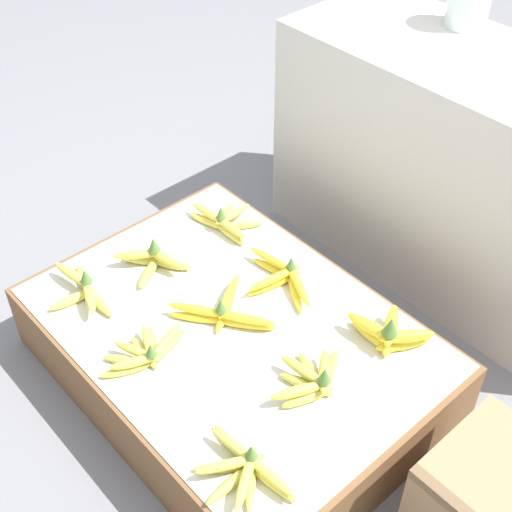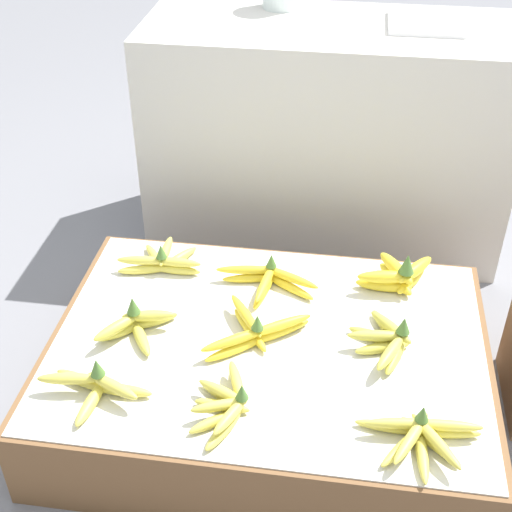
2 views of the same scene
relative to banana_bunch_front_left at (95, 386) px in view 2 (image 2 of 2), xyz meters
name	(u,v)px [view 2 (image 2 of 2)]	position (x,y,z in m)	size (l,w,h in m)	color
ground_plane	(268,402)	(0.34, 0.22, -0.24)	(10.00, 10.00, 0.00)	slate
display_platform	(268,373)	(0.34, 0.22, -0.13)	(1.01, 0.73, 0.21)	brown
back_vendor_table	(326,136)	(0.41, 1.02, 0.11)	(1.08, 0.45, 0.69)	beige
banana_bunch_front_left	(95,386)	(0.00, 0.00, 0.00)	(0.24, 0.16, 0.09)	#DBCC4C
banana_bunch_front_midleft	(226,403)	(0.28, 0.00, 0.00)	(0.12, 0.24, 0.08)	#DBCC4C
banana_bunch_front_midright	(421,435)	(0.67, -0.03, 0.00)	(0.25, 0.17, 0.08)	#DBCC4C
banana_bunch_middle_left	(136,325)	(0.03, 0.20, 0.00)	(0.18, 0.17, 0.10)	gold
banana_bunch_middle_midleft	(255,331)	(0.31, 0.22, 0.00)	(0.24, 0.22, 0.09)	yellow
banana_bunch_middle_midright	(387,339)	(0.60, 0.23, 0.00)	(0.15, 0.24, 0.09)	gold
banana_bunch_back_left	(162,261)	(0.03, 0.46, 0.00)	(0.22, 0.15, 0.09)	#DBCC4C
banana_bunch_back_midleft	(269,279)	(0.31, 0.42, 0.00)	(0.27, 0.17, 0.08)	yellow
banana_bunch_back_midright	(399,275)	(0.63, 0.46, 0.01)	(0.20, 0.14, 0.12)	yellow
foam_tray_white	(426,22)	(0.67, 1.05, 0.46)	(0.21, 0.20, 0.02)	white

